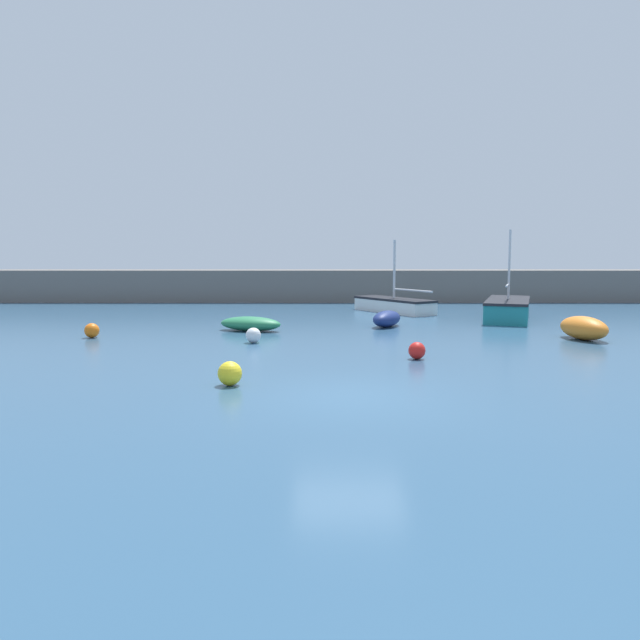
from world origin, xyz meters
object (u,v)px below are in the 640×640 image
(mooring_buoy_white, at_px, (253,335))
(sailboat_twin_hulled, at_px, (507,309))
(dinghy_near_pier, at_px, (386,319))
(sailboat_short_mast, at_px, (393,305))
(fishing_dinghy_green, at_px, (583,328))
(mooring_buoy_orange, at_px, (91,331))
(mooring_buoy_yellow, at_px, (229,373))
(open_tender_yellow, at_px, (250,324))
(mooring_buoy_red, at_px, (416,351))

(mooring_buoy_white, bearing_deg, sailboat_twin_hulled, 34.11)
(dinghy_near_pier, bearing_deg, sailboat_short_mast, -163.53)
(sailboat_twin_hulled, distance_m, mooring_buoy_white, 13.66)
(fishing_dinghy_green, bearing_deg, dinghy_near_pier, 45.12)
(dinghy_near_pier, xyz_separation_m, fishing_dinghy_green, (6.82, -3.95, 0.08))
(mooring_buoy_orange, distance_m, mooring_buoy_yellow, 10.56)
(open_tender_yellow, height_order, mooring_buoy_red, open_tender_yellow)
(sailboat_short_mast, xyz_separation_m, mooring_buoy_red, (-1.03, -14.56, -0.15))
(dinghy_near_pier, relative_size, mooring_buoy_white, 4.34)
(fishing_dinghy_green, height_order, mooring_buoy_white, fishing_dinghy_green)
(dinghy_near_pier, xyz_separation_m, mooring_buoy_white, (-5.24, -4.79, -0.08))
(open_tender_yellow, bearing_deg, sailboat_twin_hulled, 38.56)
(mooring_buoy_white, bearing_deg, mooring_buoy_yellow, -88.48)
(sailboat_short_mast, relative_size, mooring_buoy_red, 9.92)
(sailboat_short_mast, bearing_deg, mooring_buoy_yellow, 128.22)
(mooring_buoy_orange, bearing_deg, mooring_buoy_white, -12.06)
(sailboat_short_mast, xyz_separation_m, fishing_dinghy_green, (5.75, -10.37, 0.03))
(mooring_buoy_white, bearing_deg, mooring_buoy_orange, 167.94)
(dinghy_near_pier, bearing_deg, mooring_buoy_white, -21.62)
(mooring_buoy_yellow, relative_size, mooring_buoy_white, 1.09)
(open_tender_yellow, relative_size, mooring_buoy_white, 5.25)
(fishing_dinghy_green, bearing_deg, mooring_buoy_white, 79.19)
(mooring_buoy_orange, xyz_separation_m, mooring_buoy_yellow, (6.39, -8.40, 0.02))
(open_tender_yellow, height_order, mooring_buoy_yellow, mooring_buoy_yellow)
(sailboat_twin_hulled, relative_size, mooring_buoy_yellow, 10.07)
(fishing_dinghy_green, bearing_deg, sailboat_short_mast, 14.18)
(dinghy_near_pier, height_order, open_tender_yellow, dinghy_near_pier)
(fishing_dinghy_green, height_order, mooring_buoy_red, fishing_dinghy_green)
(mooring_buoy_orange, relative_size, mooring_buoy_white, 1.01)
(fishing_dinghy_green, bearing_deg, mooring_buoy_yellow, 108.88)
(mooring_buoy_orange, height_order, mooring_buoy_yellow, mooring_buoy_yellow)
(sailboat_short_mast, bearing_deg, mooring_buoy_red, 142.68)
(sailboat_short_mast, distance_m, mooring_buoy_white, 12.87)
(mooring_buoy_yellow, xyz_separation_m, mooring_buoy_white, (-0.19, 7.07, -0.02))
(fishing_dinghy_green, bearing_deg, mooring_buoy_orange, 73.67)
(fishing_dinghy_green, height_order, mooring_buoy_yellow, fishing_dinghy_green)
(sailboat_twin_hulled, height_order, mooring_buoy_red, sailboat_twin_hulled)
(fishing_dinghy_green, distance_m, open_tender_yellow, 12.79)
(dinghy_near_pier, xyz_separation_m, mooring_buoy_yellow, (-5.05, -11.87, -0.05))
(sailboat_short_mast, bearing_deg, open_tender_yellow, 105.86)
(sailboat_twin_hulled, distance_m, sailboat_short_mast, 6.14)
(mooring_buoy_orange, bearing_deg, dinghy_near_pier, 16.85)
(open_tender_yellow, bearing_deg, sailboat_short_mast, 67.71)
(sailboat_short_mast, height_order, open_tender_yellow, sailboat_short_mast)
(sailboat_twin_hulled, xyz_separation_m, dinghy_near_pier, (-6.07, -2.87, -0.15))
(sailboat_short_mast, relative_size, open_tender_yellow, 1.80)
(sailboat_twin_hulled, relative_size, mooring_buoy_red, 11.51)
(fishing_dinghy_green, height_order, open_tender_yellow, fishing_dinghy_green)
(sailboat_twin_hulled, relative_size, dinghy_near_pier, 2.52)
(open_tender_yellow, bearing_deg, mooring_buoy_yellow, -67.80)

